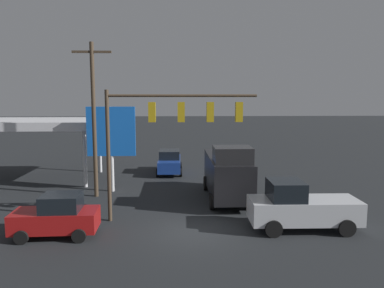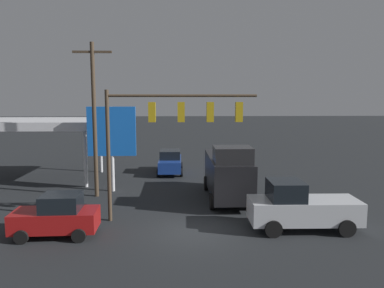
# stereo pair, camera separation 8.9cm
# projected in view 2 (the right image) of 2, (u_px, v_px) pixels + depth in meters

# --- Properties ---
(ground_plane) EXTENTS (200.00, 200.00, 0.00)m
(ground_plane) POSITION_uv_depth(u_px,v_px,m) (193.00, 232.00, 17.80)
(ground_plane) COLOR black
(traffic_signal_assembly) EXTENTS (7.60, 0.43, 6.73)m
(traffic_signal_assembly) POSITION_uv_depth(u_px,v_px,m) (169.00, 122.00, 18.85)
(traffic_signal_assembly) COLOR #473828
(traffic_signal_assembly) RESTS_ON ground
(utility_pole) EXTENTS (2.40, 0.26, 9.69)m
(utility_pole) POSITION_uv_depth(u_px,v_px,m) (94.00, 116.00, 23.40)
(utility_pole) COLOR #473828
(utility_pole) RESTS_ON ground
(gas_station_canopy) EXTENTS (10.08, 6.42, 4.62)m
(gas_station_canopy) POSITION_uv_depth(u_px,v_px,m) (34.00, 124.00, 28.41)
(gas_station_canopy) COLOR silver
(gas_station_canopy) RESTS_ON ground
(price_sign) EXTENTS (3.19, 0.27, 5.71)m
(price_sign) POSITION_uv_depth(u_px,v_px,m) (112.00, 133.00, 24.85)
(price_sign) COLOR silver
(price_sign) RESTS_ON ground
(sedan_far) EXTENTS (2.08, 4.41, 1.93)m
(sedan_far) POSITION_uv_depth(u_px,v_px,m) (170.00, 162.00, 31.12)
(sedan_far) COLOR navy
(sedan_far) RESTS_ON ground
(hatchback_crossing) EXTENTS (3.85, 2.06, 1.97)m
(hatchback_crossing) POSITION_uv_depth(u_px,v_px,m) (57.00, 216.00, 17.15)
(hatchback_crossing) COLOR maroon
(hatchback_crossing) RESTS_ON ground
(delivery_truck) EXTENTS (2.59, 6.81, 3.58)m
(delivery_truck) POSITION_uv_depth(u_px,v_px,m) (228.00, 173.00, 23.06)
(delivery_truck) COLOR black
(delivery_truck) RESTS_ON ground
(pickup_parked) EXTENTS (5.22, 2.31, 2.40)m
(pickup_parked) POSITION_uv_depth(u_px,v_px,m) (300.00, 207.00, 17.96)
(pickup_parked) COLOR silver
(pickup_parked) RESTS_ON ground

